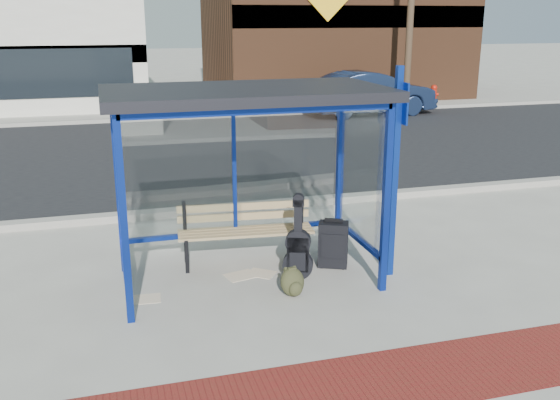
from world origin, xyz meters
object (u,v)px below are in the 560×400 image
object	(u,v)px
bench	(245,228)
fire_hydrant	(434,94)
parked_car	(370,93)
guitar_bag	(298,250)
suitcase	(333,245)
backpack	(293,283)

from	to	relation	value
bench	fire_hydrant	distance (m)	16.62
bench	parked_car	bearing A→B (deg)	64.84
guitar_bag	parked_car	xyz separation A→B (m)	(6.46, 12.42, 0.34)
guitar_bag	fire_hydrant	distance (m)	16.93
suitcase	parked_car	size ratio (longest dim) A/B	0.15
fire_hydrant	guitar_bag	bearing A→B (deg)	-124.96
backpack	guitar_bag	bearing A→B (deg)	60.60
guitar_bag	bench	bearing A→B (deg)	146.21
bench	backpack	bearing A→B (deg)	-70.75
backpack	fire_hydrant	distance (m)	17.43
backpack	bench	bearing A→B (deg)	98.36
guitar_bag	parked_car	world-z (taller)	parked_car
guitar_bag	fire_hydrant	world-z (taller)	guitar_bag
suitcase	backpack	distance (m)	1.08
guitar_bag	parked_car	bearing A→B (deg)	84.88
guitar_bag	suitcase	distance (m)	0.63
guitar_bag	suitcase	bearing A→B (deg)	46.80
bench	fire_hydrant	bearing A→B (deg)	57.81
bench	parked_car	distance (m)	13.59
fire_hydrant	bench	bearing A→B (deg)	-127.89
suitcase	parked_car	xyz separation A→B (m)	(5.89, 12.16, 0.42)
parked_car	fire_hydrant	world-z (taller)	parked_car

